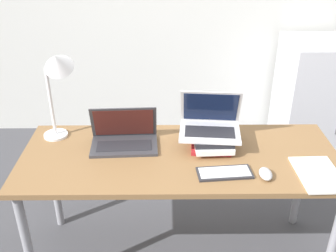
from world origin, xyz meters
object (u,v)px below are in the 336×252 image
object	(u,v)px
desk_lamp	(57,72)
laptop_left	(124,138)
book_stack	(212,139)
mouse	(266,174)
notepad	(319,174)
laptop_on_books	(210,124)
mini_fridge	(310,97)
wireless_keyboard	(225,173)

from	to	relation	value
desk_lamp	laptop_left	bearing A→B (deg)	-11.89
desk_lamp	book_stack	bearing A→B (deg)	-6.23
mouse	notepad	xyz separation A→B (m)	(0.27, 0.01, -0.01)
laptop_left	laptop_on_books	distance (m)	0.49
book_stack	laptop_on_books	xyz separation A→B (m)	(-0.01, 0.02, 0.09)
laptop_left	desk_lamp	bearing A→B (deg)	168.11
laptop_left	mini_fridge	size ratio (longest dim) A/B	0.38
laptop_left	wireless_keyboard	bearing A→B (deg)	-28.61
mini_fridge	notepad	bearing A→B (deg)	-108.28
laptop_left	book_stack	xyz separation A→B (m)	(0.50, -0.02, -0.00)
laptop_left	wireless_keyboard	size ratio (longest dim) A/B	1.33
desk_lamp	laptop_on_books	bearing A→B (deg)	-4.99
laptop_left	notepad	world-z (taller)	laptop_left
notepad	mini_fridge	bearing A→B (deg)	71.72
mouse	desk_lamp	bearing A→B (deg)	160.18
notepad	mini_fridge	world-z (taller)	mini_fridge
wireless_keyboard	desk_lamp	size ratio (longest dim) A/B	0.51
laptop_left	laptop_on_books	bearing A→B (deg)	0.10
mini_fridge	wireless_keyboard	bearing A→B (deg)	-123.12
book_stack	desk_lamp	size ratio (longest dim) A/B	0.51
book_stack	mini_fridge	distance (m)	1.61
mouse	notepad	world-z (taller)	mouse
laptop_left	notepad	bearing A→B (deg)	-16.84
laptop_on_books	wireless_keyboard	xyz separation A→B (m)	(0.05, -0.29, -0.13)
laptop_on_books	mouse	distance (m)	0.42
wireless_keyboard	laptop_left	bearing A→B (deg)	151.39
notepad	desk_lamp	bearing A→B (deg)	164.42
laptop_on_books	notepad	bearing A→B (deg)	-30.22
notepad	desk_lamp	distance (m)	1.47
wireless_keyboard	mouse	xyz separation A→B (m)	(0.20, -0.03, 0.01)
laptop_on_books	mini_fridge	xyz separation A→B (m)	(1.02, 1.20, -0.38)
mouse	book_stack	bearing A→B (deg)	128.75
wireless_keyboard	notepad	xyz separation A→B (m)	(0.48, -0.01, -0.00)
book_stack	mouse	world-z (taller)	book_stack
book_stack	laptop_on_books	size ratio (longest dim) A/B	0.81
wireless_keyboard	mouse	world-z (taller)	mouse
laptop_on_books	wireless_keyboard	distance (m)	0.32
wireless_keyboard	book_stack	bearing A→B (deg)	97.91
laptop_on_books	mouse	bearing A→B (deg)	-51.60
mouse	notepad	bearing A→B (deg)	2.62
laptop_on_books	wireless_keyboard	world-z (taller)	laptop_on_books
wireless_keyboard	mini_fridge	size ratio (longest dim) A/B	0.29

